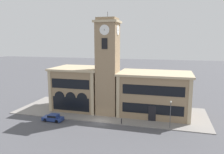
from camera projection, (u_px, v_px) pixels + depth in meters
ground_plane at (100, 123)px, 43.59m from camera, size 300.00×300.00×0.00m
sidewalk_kerb at (110, 111)px, 50.63m from camera, size 42.89×14.84×0.15m
clock_tower at (108, 67)px, 47.30m from camera, size 5.11×5.11×22.15m
town_hall_left_wing at (79, 88)px, 52.58m from camera, size 11.60×10.00×9.95m
town_hall_right_wing at (154, 93)px, 47.97m from camera, size 15.64×10.00×9.43m
parked_car_near at (53, 118)px, 44.45m from camera, size 4.23×1.83×1.44m
street_lamp at (171, 110)px, 40.14m from camera, size 0.36×0.36×5.20m
bollard at (121, 121)px, 42.74m from camera, size 0.18×0.18×1.06m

